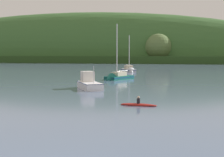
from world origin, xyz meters
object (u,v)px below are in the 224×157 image
Objects in this scene: sailboat_midwater_white at (129,71)px; sailboat_outer_reach at (117,78)px; canoe_with_paddler at (138,105)px; fishing_boat_moored at (89,85)px.

sailboat_outer_reach reaches higher than sailboat_midwater_white.
sailboat_outer_reach is 3.32× the size of canoe_with_paddler.
sailboat_outer_reach reaches higher than canoe_with_paddler.
sailboat_outer_reach is 1.72× the size of fishing_boat_moored.
sailboat_outer_reach is 16.80m from fishing_boat_moored.
sailboat_midwater_white is 44.90m from fishing_boat_moored.
sailboat_midwater_white is 0.98× the size of sailboat_outer_reach.
sailboat_midwater_white is at bearing -149.47° from sailboat_outer_reach.
fishing_boat_moored is 16.45m from canoe_with_paddler.
canoe_with_paddler is at bearing -177.37° from fishing_boat_moored.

